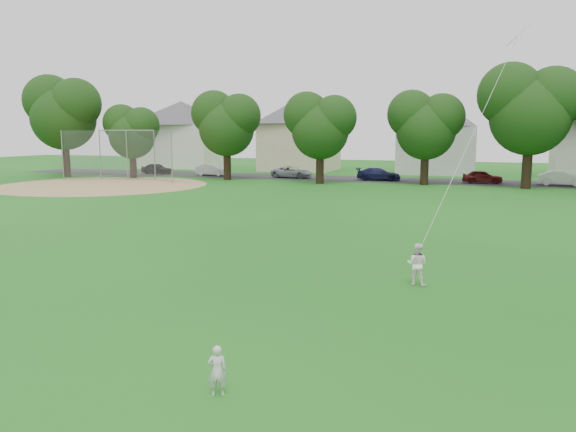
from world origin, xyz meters
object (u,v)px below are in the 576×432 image
(toddler, at_px, (217,371))
(kite, at_px, (470,141))
(older_boy, at_px, (417,264))
(baseball_backstop, at_px, (124,156))

(toddler, relative_size, kite, 0.12)
(older_boy, relative_size, baseball_backstop, 0.12)
(older_boy, bearing_deg, toddler, 82.66)
(older_boy, bearing_deg, baseball_backstop, -34.29)
(kite, bearing_deg, baseball_backstop, 140.07)
(toddler, xyz_separation_m, kite, (3.68, 10.04, 3.82))
(toddler, distance_m, kite, 11.35)
(toddler, distance_m, baseball_backstop, 46.39)
(baseball_backstop, bearing_deg, toddler, -52.46)
(older_boy, height_order, baseball_backstop, baseball_backstop)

